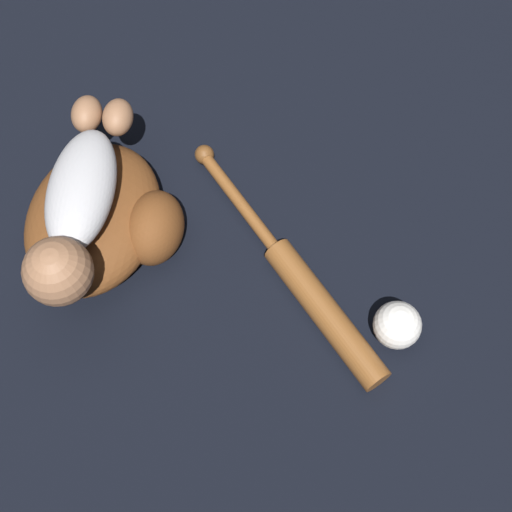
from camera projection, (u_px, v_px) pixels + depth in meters
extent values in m
plane|color=black|center=(111.00, 231.00, 1.21)|extent=(6.00, 6.00, 0.00)
ellipsoid|color=brown|center=(93.00, 217.00, 1.16)|extent=(0.34, 0.31, 0.11)
ellipsoid|color=brown|center=(154.00, 228.00, 1.15)|extent=(0.16, 0.14, 0.11)
ellipsoid|color=#B2B2B7|center=(81.00, 189.00, 1.08)|extent=(0.24, 0.16, 0.07)
sphere|color=#936647|center=(58.00, 271.00, 1.01)|extent=(0.10, 0.10, 0.10)
ellipsoid|color=#936647|center=(118.00, 117.00, 1.15)|extent=(0.08, 0.07, 0.05)
ellipsoid|color=#936647|center=(84.00, 115.00, 1.16)|extent=(0.08, 0.07, 0.05)
cylinder|color=brown|center=(325.00, 313.00, 1.12)|extent=(0.27, 0.15, 0.05)
cylinder|color=brown|center=(239.00, 200.00, 1.21)|extent=(0.21, 0.11, 0.02)
sphere|color=brown|center=(204.00, 155.00, 1.25)|extent=(0.03, 0.03, 0.03)
sphere|color=white|center=(397.00, 325.00, 1.10)|extent=(0.08, 0.08, 0.08)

